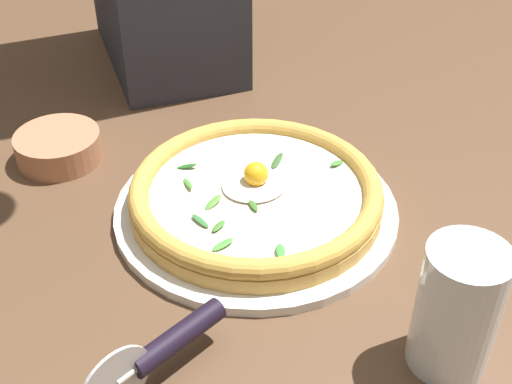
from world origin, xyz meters
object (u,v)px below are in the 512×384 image
object	(u,v)px
pizza_cutter	(163,348)
drinking_glass	(455,316)
pizza	(256,193)
side_bowl	(59,147)

from	to	relation	value
pizza_cutter	drinking_glass	bearing A→B (deg)	-20.13
pizza	pizza_cutter	xyz separation A→B (m)	(-0.17, -0.18, 0.01)
side_bowl	pizza	bearing A→B (deg)	-48.03
side_bowl	pizza_cutter	bearing A→B (deg)	-87.26
pizza	pizza_cutter	world-z (taller)	pizza_cutter
pizza	drinking_glass	distance (m)	0.29
pizza	drinking_glass	xyz separation A→B (m)	(0.07, -0.27, 0.03)
pizza	drinking_glass	size ratio (longest dim) A/B	2.25
side_bowl	pizza_cutter	distance (m)	0.40
pizza	side_bowl	size ratio (longest dim) A/B	2.66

